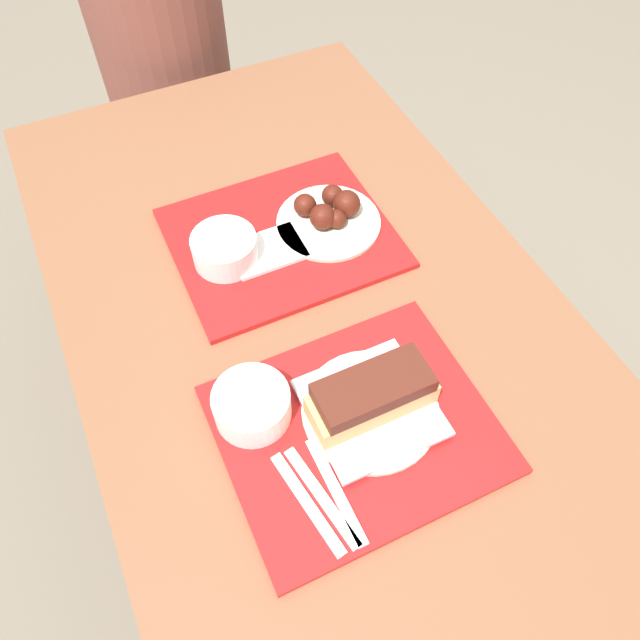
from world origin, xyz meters
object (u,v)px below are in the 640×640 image
(tray_near, at_px, (356,429))
(person_seated_across, at_px, (156,21))
(bowl_coleslaw_far, at_px, (225,248))
(brisket_sandwich_plate, at_px, (371,400))
(wings_plate_far, at_px, (329,214))
(tray_far, at_px, (282,238))
(bowl_coleslaw_near, at_px, (252,404))

(tray_near, bearing_deg, person_seated_across, 87.81)
(bowl_coleslaw_far, xyz_separation_m, person_seated_across, (0.11, 0.79, -0.00))
(brisket_sandwich_plate, bearing_deg, wings_plate_far, 73.24)
(tray_near, xyz_separation_m, person_seated_across, (0.05, 1.18, 0.03))
(tray_far, distance_m, brisket_sandwich_plate, 0.39)
(bowl_coleslaw_near, height_order, bowl_coleslaw_far, same)
(wings_plate_far, bearing_deg, brisket_sandwich_plate, -106.76)
(bowl_coleslaw_near, distance_m, person_seated_across, 1.11)
(bowl_coleslaw_near, distance_m, bowl_coleslaw_far, 0.32)
(wings_plate_far, bearing_deg, bowl_coleslaw_near, -131.40)
(tray_far, relative_size, bowl_coleslaw_far, 3.42)
(brisket_sandwich_plate, distance_m, bowl_coleslaw_far, 0.39)
(bowl_coleslaw_far, bearing_deg, person_seated_across, 82.27)
(tray_near, relative_size, bowl_coleslaw_far, 3.42)
(bowl_coleslaw_near, distance_m, brisket_sandwich_plate, 0.18)
(wings_plate_far, bearing_deg, tray_far, 177.67)
(tray_far, height_order, person_seated_across, person_seated_across)
(tray_near, bearing_deg, tray_far, 82.88)
(brisket_sandwich_plate, xyz_separation_m, wings_plate_far, (0.12, 0.39, -0.01))
(tray_far, height_order, wings_plate_far, wings_plate_far)
(bowl_coleslaw_near, xyz_separation_m, bowl_coleslaw_far, (0.07, 0.31, 0.00))
(tray_near, height_order, brisket_sandwich_plate, brisket_sandwich_plate)
(tray_far, xyz_separation_m, bowl_coleslaw_far, (-0.11, -0.01, 0.04))
(tray_far, bearing_deg, bowl_coleslaw_near, -119.66)
(tray_near, xyz_separation_m, wings_plate_far, (0.15, 0.40, 0.03))
(tray_far, xyz_separation_m, brisket_sandwich_plate, (-0.02, -0.39, 0.04))
(tray_far, xyz_separation_m, person_seated_across, (-0.01, 0.78, 0.03))
(bowl_coleslaw_near, relative_size, bowl_coleslaw_far, 1.00)
(person_seated_across, bearing_deg, tray_far, -89.59)
(person_seated_across, bearing_deg, bowl_coleslaw_near, -99.16)
(bowl_coleslaw_near, xyz_separation_m, wings_plate_far, (0.28, 0.32, -0.01))
(brisket_sandwich_plate, distance_m, person_seated_across, 1.17)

